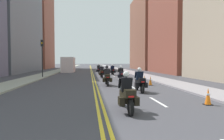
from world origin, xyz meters
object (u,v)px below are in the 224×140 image
Objects in this scene: motorcycle_5 at (113,71)px; traffic_cone_2 at (144,79)px; motorcycle_3 at (121,74)px; motorcycle_6 at (99,70)px; motorcycle_1 at (140,82)px; traffic_cone_0 at (150,81)px; parked_truck at (69,65)px; motorcycle_0 at (127,95)px; traffic_cone_1 at (208,96)px; motorcycle_2 at (107,77)px; motorcycle_4 at (102,72)px; traffic_light_near at (42,52)px.

motorcycle_5 reaches higher than traffic_cone_2.
motorcycle_5 reaches higher than motorcycle_3.
motorcycle_6 reaches higher than motorcycle_3.
motorcycle_5 is (0.16, 16.52, -0.01)m from motorcycle_1.
parked_truck reaches higher than traffic_cone_0.
motorcycle_3 is at bearing 80.66° from motorcycle_0.
traffic_cone_1 is at bearing -63.01° from motorcycle_1.
motorcycle_2 is at bearing -100.05° from motorcycle_5.
motorcycle_4 is 9.13m from traffic_cone_0.
traffic_light_near is at bearing 139.85° from traffic_cone_0.
traffic_cone_2 is (-0.32, 9.44, -0.03)m from traffic_cone_1.
motorcycle_2 reaches higher than traffic_cone_2.
motorcycle_2 is 4.82m from motorcycle_3.
motorcycle_2 is 22.95m from parked_truck.
traffic_cone_1 is (3.93, 0.74, -0.26)m from motorcycle_0.
motorcycle_0 reaches higher than traffic_cone_1.
traffic_cone_1 is at bearing -77.92° from motorcycle_6.
motorcycle_6 is 0.47× the size of traffic_light_near.
parked_truck is (-5.37, 30.95, 0.62)m from motorcycle_0.
motorcycle_0 is at bearing -110.52° from motorcycle_1.
traffic_light_near is at bearing 128.78° from motorcycle_2.
traffic_cone_0 is at bearing -84.11° from motorcycle_5.
traffic_light_near reaches higher than motorcycle_6.
traffic_cone_0 reaches higher than traffic_cone_1.
motorcycle_3 is 10.34m from traffic_light_near.
motorcycle_1 is 8.20m from motorcycle_3.
motorcycle_6 is 17.28m from traffic_cone_0.
traffic_cone_0 is at bearing -90.37° from traffic_cone_2.
motorcycle_5 is 10.28m from traffic_light_near.
motorcycle_1 is 2.68× the size of traffic_cone_1.
motorcycle_6 is (-1.71, 20.37, 0.01)m from motorcycle_1.
motorcycle_5 is at bearing 64.97° from motorcycle_4.
traffic_cone_0 is at bearing 65.43° from motorcycle_0.
motorcycle_4 is at bearing 103.65° from traffic_cone_1.
traffic_cone_2 is (3.56, -6.55, -0.29)m from motorcycle_4.
motorcycle_4 is at bearing 89.12° from motorcycle_2.
traffic_cone_1 is 0.12× the size of parked_truck.
motorcycle_4 is 7.68m from traffic_light_near.
parked_truck reaches higher than motorcycle_1.
traffic_light_near is at bearing 125.38° from motorcycle_1.
motorcycle_1 is at bearing 117.22° from traffic_cone_1.
parked_truck is at bearing 111.62° from traffic_cone_0.
traffic_light_near is (-7.22, 0.67, 2.55)m from motorcycle_4.
motorcycle_4 is 8.51m from motorcycle_6.
motorcycle_2 is 3.95m from traffic_cone_2.
motorcycle_0 is 1.08× the size of motorcycle_4.
motorcycle_5 is (1.96, 21.39, 0.00)m from motorcycle_0.
motorcycle_6 is at bearing 86.98° from motorcycle_4.
motorcycle_3 is 2.74× the size of traffic_cone_0.
motorcycle_2 is at bearing 115.55° from motorcycle_1.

